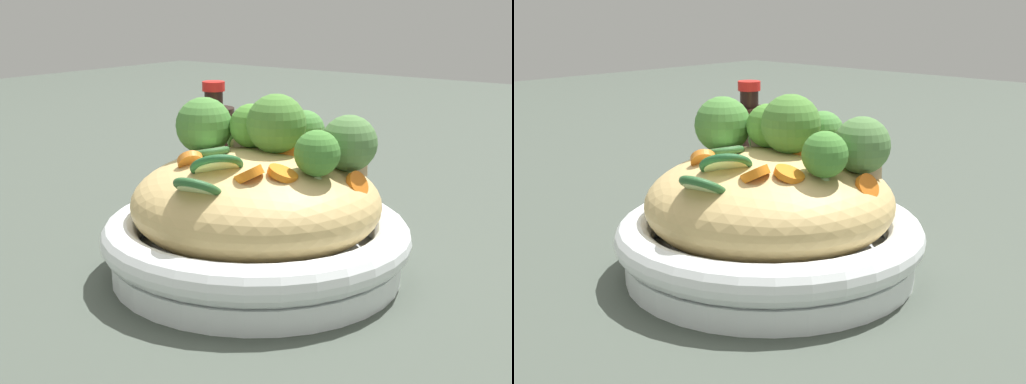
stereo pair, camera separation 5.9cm
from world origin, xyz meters
TOP-DOWN VIEW (x-y plane):
  - ground_plane at (0.00, 0.00)m, footprint 3.00×3.00m
  - serving_bowl at (0.00, 0.00)m, footprint 0.26×0.26m
  - noodle_heap at (-0.00, -0.00)m, footprint 0.21×0.21m
  - broccoli_florets at (-0.01, -0.02)m, footprint 0.18×0.11m
  - carrot_coins at (-0.03, 0.02)m, footprint 0.14×0.09m
  - zucchini_slices at (0.02, 0.03)m, footprint 0.09×0.17m
  - chicken_chunks at (-0.01, -0.04)m, footprint 0.12×0.06m
  - soy_sauce_bottle at (0.18, -0.16)m, footprint 0.05×0.05m

SIDE VIEW (x-z plane):
  - ground_plane at x=0.00m, z-range 0.00..0.00m
  - serving_bowl at x=0.00m, z-range 0.00..0.05m
  - soy_sauce_bottle at x=0.18m, z-range -0.01..0.13m
  - noodle_heap at x=0.00m, z-range 0.02..0.11m
  - zucchini_slices at x=0.02m, z-range 0.08..0.12m
  - carrot_coins at x=-0.03m, z-range 0.08..0.12m
  - chicken_chunks at x=-0.01m, z-range 0.09..0.12m
  - broccoli_florets at x=-0.01m, z-range 0.08..0.16m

